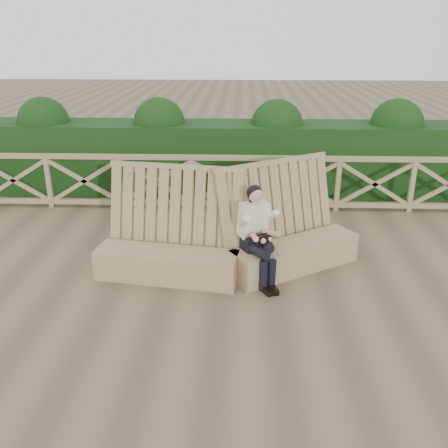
{
  "coord_description": "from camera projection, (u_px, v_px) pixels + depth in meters",
  "views": [
    {
      "loc": [
        0.28,
        -5.91,
        3.39
      ],
      "look_at": [
        0.04,
        0.4,
        0.9
      ],
      "focal_mm": 40.0,
      "sensor_mm": 36.0,
      "label": 1
    }
  ],
  "objects": [
    {
      "name": "ground",
      "position": [
        220.0,
        297.0,
        6.75
      ],
      "size": [
        60.0,
        60.0,
        0.0
      ],
      "primitive_type": "plane",
      "color": "brown",
      "rests_on": "ground"
    },
    {
      "name": "guardrail",
      "position": [
        228.0,
        183.0,
        9.8
      ],
      "size": [
        10.1,
        0.09,
        1.1
      ],
      "color": "#8D7952",
      "rests_on": "ground"
    },
    {
      "name": "bench",
      "position": [
        231.0,
        247.0,
        7.32
      ],
      "size": [
        3.9,
        1.76,
        1.57
      ],
      "rotation": [
        0.0,
        0.0,
        0.13
      ],
      "color": "#9C7D59",
      "rests_on": "ground"
    },
    {
      "name": "hedge",
      "position": [
        229.0,
        158.0,
        10.84
      ],
      "size": [
        12.0,
        1.2,
        1.5
      ],
      "primitive_type": "cube",
      "color": "black",
      "rests_on": "ground"
    },
    {
      "name": "woman",
      "position": [
        257.0,
        231.0,
        6.96
      ],
      "size": [
        0.62,
        0.88,
        1.38
      ],
      "rotation": [
        0.0,
        0.0,
        0.51
      ],
      "color": "black",
      "rests_on": "ground"
    }
  ]
}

